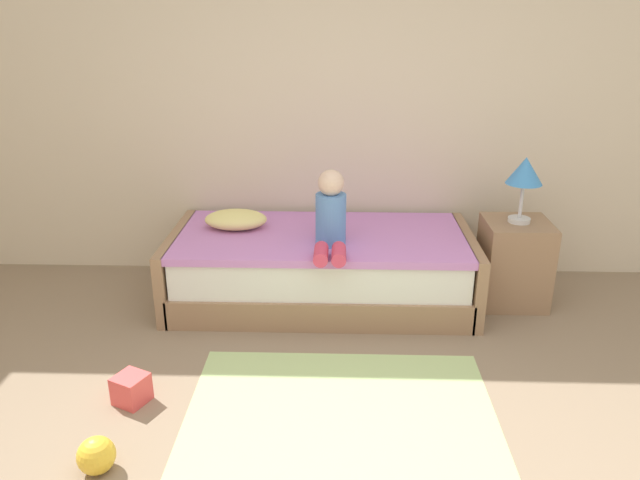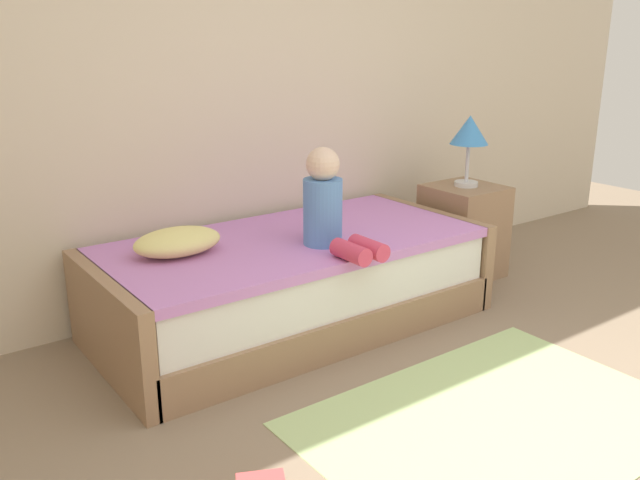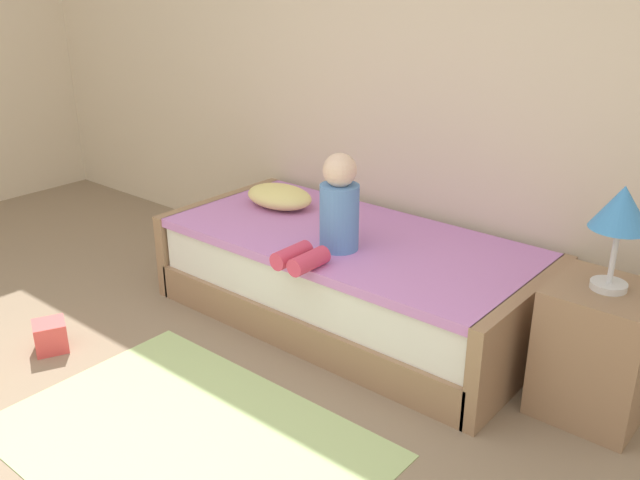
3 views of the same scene
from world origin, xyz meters
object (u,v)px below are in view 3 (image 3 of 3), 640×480
(table_lamp, at_px, (621,213))
(toy_block, at_px, (50,336))
(bed, at_px, (349,278))
(child_figure, at_px, (333,213))
(nightstand, at_px, (597,351))
(pillow, at_px, (279,196))

(table_lamp, bearing_deg, toy_block, -151.33)
(bed, distance_m, child_figure, 0.52)
(nightstand, xyz_separation_m, child_figure, (-1.28, -0.24, 0.40))
(table_lamp, height_order, child_figure, table_lamp)
(child_figure, bearing_deg, bed, 106.66)
(bed, distance_m, nightstand, 1.35)
(bed, height_order, table_lamp, table_lamp)
(child_figure, xyz_separation_m, toy_block, (-1.04, -1.03, -0.63))
(nightstand, bearing_deg, pillow, 177.33)
(pillow, distance_m, toy_block, 1.49)
(table_lamp, relative_size, toy_block, 2.86)
(nightstand, distance_m, toy_block, 2.65)
(bed, xyz_separation_m, nightstand, (1.35, 0.01, 0.05))
(nightstand, relative_size, child_figure, 1.18)
(pillow, height_order, toy_block, pillow)
(table_lamp, distance_m, child_figure, 1.32)
(nightstand, height_order, child_figure, child_figure)
(child_figure, height_order, toy_block, child_figure)
(pillow, bearing_deg, child_figure, -25.89)
(nightstand, relative_size, toy_block, 3.81)
(nightstand, relative_size, table_lamp, 1.33)
(nightstand, xyz_separation_m, pillow, (-1.96, 0.09, 0.26))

